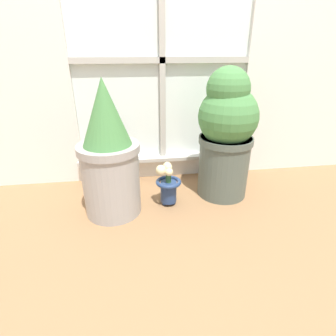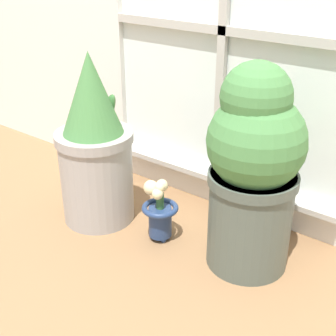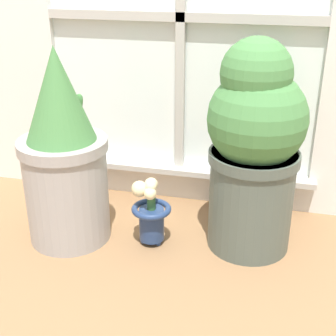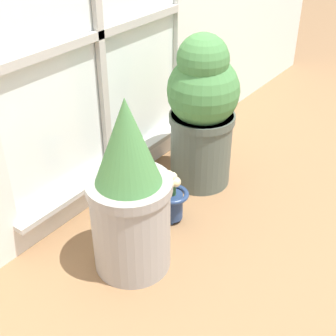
# 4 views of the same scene
# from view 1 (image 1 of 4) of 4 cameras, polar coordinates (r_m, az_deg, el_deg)

# --- Properties ---
(ground_plane) EXTENTS (10.00, 10.00, 0.00)m
(ground_plane) POSITION_cam_1_polar(r_m,az_deg,el_deg) (1.37, 2.30, -12.88)
(ground_plane) COLOR olive
(potted_plant_left) EXTENTS (0.32, 0.32, 0.72)m
(potted_plant_left) POSITION_cam_1_polar(r_m,az_deg,el_deg) (1.38, -12.70, 2.46)
(potted_plant_left) COLOR #9E9993
(potted_plant_left) RESTS_ON ground_plane
(potted_plant_right) EXTENTS (0.34, 0.34, 0.76)m
(potted_plant_right) POSITION_cam_1_polar(r_m,az_deg,el_deg) (1.55, 12.52, 7.42)
(potted_plant_right) COLOR #4C564C
(potted_plant_right) RESTS_ON ground_plane
(flower_vase) EXTENTS (0.15, 0.15, 0.26)m
(flower_vase) POSITION_cam_1_polar(r_m,az_deg,el_deg) (1.50, -0.06, -3.53)
(flower_vase) COLOR navy
(flower_vase) RESTS_ON ground_plane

